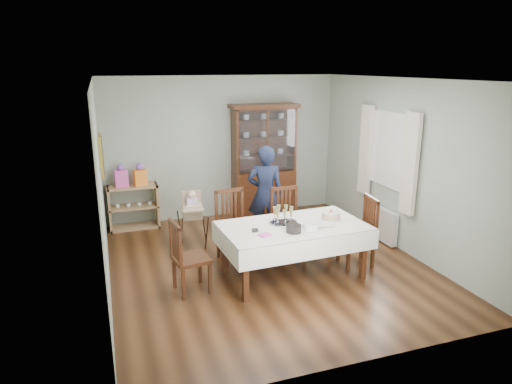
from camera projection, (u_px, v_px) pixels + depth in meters
name	position (u px, v px, depth m)	size (l,w,h in m)	color
floor	(267.00, 264.00, 6.84)	(5.00, 5.00, 0.00)	#593319
room_shell	(256.00, 146.00, 6.86)	(5.00, 5.00, 5.00)	#9EAA99
dining_table	(293.00, 250.00, 6.37)	(2.06, 1.25, 0.76)	#482412
china_cabinet	(264.00, 159.00, 8.83)	(1.30, 0.48, 2.18)	#482412
sideboard	(134.00, 207.00, 8.27)	(0.90, 0.38, 0.80)	tan
picture_frame	(101.00, 155.00, 6.44)	(0.04, 0.48, 0.58)	gold
window	(390.00, 150.00, 7.38)	(0.04, 1.02, 1.22)	white
curtain_left	(410.00, 164.00, 6.82)	(0.07, 0.30, 1.55)	silver
curtain_right	(366.00, 150.00, 7.95)	(0.07, 0.30, 1.55)	silver
radiator	(381.00, 223.00, 7.70)	(0.10, 0.80, 0.55)	white
chair_far_left	(234.00, 240.00, 6.92)	(0.52, 0.52, 1.07)	#482412
chair_far_right	(288.00, 234.00, 7.18)	(0.47, 0.47, 1.04)	#482412
chair_end_left	(190.00, 270.00, 5.96)	(0.51, 0.51, 0.98)	#482412
chair_end_right	(357.00, 245.00, 6.77)	(0.51, 0.51, 1.03)	#482412
woman	(265.00, 194.00, 7.57)	(0.60, 0.39, 1.63)	#151B30
high_chair	(193.00, 225.00, 7.43)	(0.46, 0.46, 0.94)	black
champagne_tray	(283.00, 219.00, 6.31)	(0.39, 0.39, 0.24)	silver
birthday_cake	(331.00, 216.00, 6.47)	(0.30, 0.30, 0.21)	white
plate_stack_dark	(294.00, 229.00, 5.99)	(0.21, 0.21, 0.10)	black
plate_stack_white	(310.00, 226.00, 6.09)	(0.21, 0.21, 0.09)	white
napkin_stack	(265.00, 235.00, 5.87)	(0.14, 0.14, 0.02)	#EB56B7
cutlery	(252.00, 231.00, 6.04)	(0.11, 0.16, 0.01)	silver
cake_knife	(326.00, 228.00, 6.15)	(0.26, 0.02, 0.01)	silver
gift_bag_pink	(121.00, 177.00, 8.04)	(0.23, 0.16, 0.41)	#EB56B7
gift_bag_orange	(140.00, 175.00, 8.14)	(0.24, 0.19, 0.40)	orange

